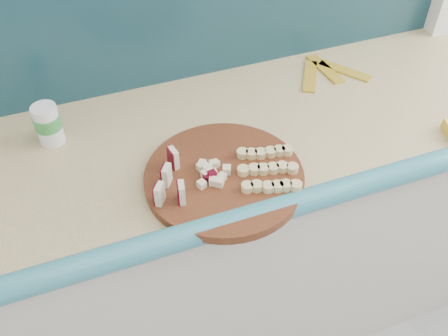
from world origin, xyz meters
name	(u,v)px	position (x,y,z in m)	size (l,w,h in m)	color
kitchen_counter	(317,209)	(0.10, 1.50, 0.46)	(2.20, 0.63, 0.91)	beige
cutting_board	(224,178)	(-0.31, 1.33, 0.92)	(0.38, 0.38, 0.02)	#45210E
apple_wedges	(170,180)	(-0.44, 1.33, 0.96)	(0.09, 0.15, 0.05)	beige
apple_chunks	(214,172)	(-0.33, 1.33, 0.94)	(0.06, 0.07, 0.02)	beige
banana_slices	(268,169)	(-0.21, 1.30, 0.94)	(0.17, 0.17, 0.02)	#D0BD7F
canister	(48,124)	(-0.68, 1.62, 0.97)	(0.07, 0.07, 0.11)	white
banana_peel	(327,72)	(0.15, 1.65, 0.91)	(0.23, 0.19, 0.01)	gold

